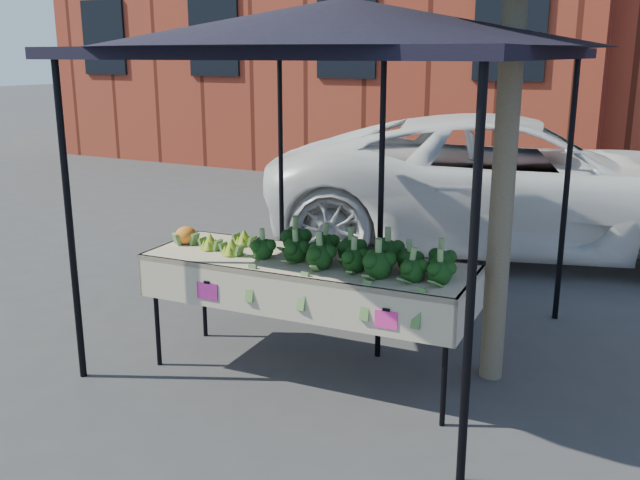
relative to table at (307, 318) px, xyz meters
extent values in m
plane|color=#333336|center=(-0.04, -0.06, -0.45)|extent=(90.00, 90.00, 0.00)
cube|color=beige|center=(0.00, 0.00, 0.00)|extent=(2.44, 0.94, 0.90)
cube|color=#F22D8C|center=(-0.60, -0.40, 0.25)|extent=(0.17, 0.01, 0.12)
cube|color=#EB2C91|center=(0.75, -0.40, 0.25)|extent=(0.17, 0.01, 0.12)
ellipsoid|color=black|center=(0.36, 0.03, 0.57)|extent=(1.52, 0.55, 0.24)
ellipsoid|color=#86A522|center=(-0.67, -0.01, 0.54)|extent=(0.41, 0.45, 0.18)
ellipsoid|color=orange|center=(-1.05, -0.05, 0.53)|extent=(0.18, 0.18, 0.16)
camera|label=1|loc=(2.37, -4.28, 1.88)|focal=39.72mm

